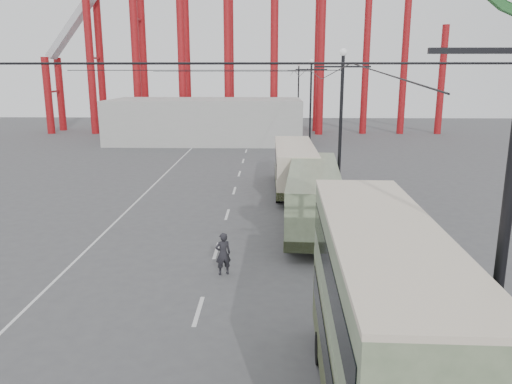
{
  "coord_description": "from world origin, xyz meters",
  "views": [
    {
      "loc": [
        1.38,
        -11.6,
        7.94
      ],
      "look_at": [
        0.84,
        9.08,
        3.0
      ],
      "focal_mm": 35.0,
      "sensor_mm": 36.0,
      "label": 1
    }
  ],
  "objects_px": {
    "single_decker_green": "(313,195)",
    "single_decker_cream": "(294,165)",
    "pedestrian": "(223,254)",
    "double_decker_bus": "(379,319)"
  },
  "relations": [
    {
      "from": "single_decker_green",
      "to": "single_decker_cream",
      "type": "bearing_deg",
      "value": 98.48
    },
    {
      "from": "single_decker_cream",
      "to": "pedestrian",
      "type": "relative_size",
      "value": 5.82
    },
    {
      "from": "double_decker_bus",
      "to": "single_decker_green",
      "type": "bearing_deg",
      "value": 91.96
    },
    {
      "from": "single_decker_cream",
      "to": "pedestrian",
      "type": "bearing_deg",
      "value": -103.39
    },
    {
      "from": "single_decker_green",
      "to": "pedestrian",
      "type": "height_order",
      "value": "single_decker_green"
    },
    {
      "from": "double_decker_bus",
      "to": "single_decker_green",
      "type": "xyz_separation_m",
      "value": [
        -0.08,
        15.3,
        -0.95
      ]
    },
    {
      "from": "single_decker_cream",
      "to": "pedestrian",
      "type": "distance_m",
      "value": 15.28
    },
    {
      "from": "double_decker_bus",
      "to": "single_decker_green",
      "type": "relative_size",
      "value": 0.81
    },
    {
      "from": "single_decker_green",
      "to": "single_decker_cream",
      "type": "distance_m",
      "value": 8.39
    },
    {
      "from": "double_decker_bus",
      "to": "pedestrian",
      "type": "relative_size",
      "value": 5.18
    }
  ]
}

